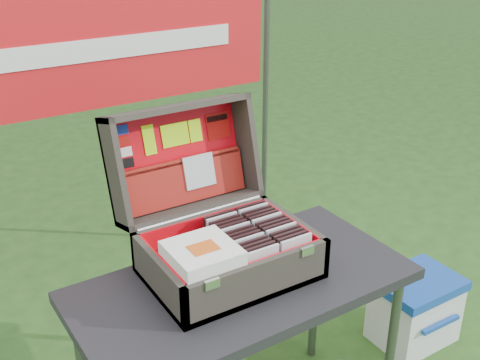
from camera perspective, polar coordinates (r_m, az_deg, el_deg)
table_top at (r=2.10m, az=0.24°, el=-9.93°), size 1.17×0.60×0.04m
table_leg_fr at (r=2.45m, az=14.07°, el=-15.59°), size 0.04×0.04×0.69m
table_leg_br at (r=2.71m, az=7.12°, el=-10.49°), size 0.04×0.04×0.69m
suitcase at (r=2.03m, az=-1.91°, el=-2.06°), size 0.56×0.56×0.51m
suitcase_base_bottom at (r=2.11m, az=-1.00°, el=-8.63°), size 0.56×0.40×0.02m
suitcase_base_wall_front at (r=1.94m, az=1.87°, el=-9.66°), size 0.56×0.02×0.15m
suitcase_base_wall_back at (r=2.22m, az=-3.51°, el=-4.97°), size 0.56×0.02×0.15m
suitcase_base_wall_left at (r=1.98m, az=-7.76°, el=-9.27°), size 0.02×0.40×0.15m
suitcase_base_wall_right at (r=2.21m, az=4.98°, el=-5.21°), size 0.02×0.40×0.15m
suitcase_liner_floor at (r=2.10m, az=-1.00°, el=-8.32°), size 0.51×0.35×0.01m
suitcase_latch_left at (r=1.82m, az=-2.67°, el=-9.83°), size 0.05×0.01×0.03m
suitcase_latch_right at (r=1.99m, az=6.39°, el=-6.69°), size 0.05×0.01×0.03m
suitcase_hinge at (r=2.19m, az=-3.69°, el=-3.16°), size 0.50×0.02×0.02m
suitcase_lid_back at (r=2.27m, az=-6.03°, el=2.17°), size 0.56×0.13×0.39m
suitcase_lid_rim_far at (r=2.20m, az=-6.12°, el=6.84°), size 0.56×0.15×0.06m
suitcase_lid_rim_near at (r=2.25m, az=-4.59°, el=-2.60°), size 0.56×0.15×0.06m
suitcase_lid_rim_left at (r=2.12m, az=-11.78°, el=0.55°), size 0.02×0.25×0.42m
suitcase_lid_rim_right at (r=2.34m, az=0.51°, el=3.40°), size 0.02×0.25×0.42m
suitcase_lid_liner at (r=2.26m, az=-5.88°, el=2.15°), size 0.51×0.10×0.34m
suitcase_liner_wall_front at (r=1.95m, az=1.65°, el=-9.20°), size 0.51×0.01×0.13m
suitcase_liner_wall_back at (r=2.20m, az=-3.34°, el=-4.88°), size 0.51×0.01×0.13m
suitcase_liner_wall_left at (r=1.97m, az=-7.41°, el=-8.89°), size 0.01×0.35×0.13m
suitcase_liner_wall_right at (r=2.19m, az=4.70°, el=-5.06°), size 0.01×0.35×0.13m
suitcase_lid_pocket at (r=2.26m, az=-5.31°, el=-0.17°), size 0.49×0.07×0.16m
suitcase_pocket_edge at (r=2.24m, az=-5.56°, el=1.78°), size 0.48×0.02×0.02m
suitcase_pocket_cd at (r=2.26m, az=-3.89°, el=0.85°), size 0.12×0.04×0.12m
lid_sticker_cc_a at (r=2.17m, az=-11.25°, el=4.67°), size 0.05×0.01×0.03m
lid_sticker_cc_b at (r=2.17m, az=-11.07°, el=3.64°), size 0.05×0.01×0.03m
lid_sticker_cc_c at (r=2.17m, az=-10.88°, el=2.61°), size 0.05×0.01×0.03m
lid_sticker_cc_d at (r=2.18m, az=-10.70°, el=1.58°), size 0.05×0.01×0.03m
lid_card_neon_tall at (r=2.21m, az=-8.60°, el=3.77°), size 0.04×0.03×0.11m
lid_card_neon_main at (r=2.24m, az=-6.17°, el=4.30°), size 0.11×0.03×0.08m
lid_card_neon_small at (r=2.28m, az=-4.26°, el=4.70°), size 0.05×0.03×0.08m
lid_sticker_band at (r=2.32m, az=-2.09°, el=5.16°), size 0.10×0.03×0.10m
lid_sticker_band_bar at (r=2.32m, az=-2.20°, el=5.88°), size 0.09×0.01×0.02m
cd_left_0 at (r=1.97m, az=2.15°, el=-8.28°), size 0.12×0.01×0.14m
cd_left_1 at (r=1.99m, az=1.80°, el=-7.99°), size 0.12×0.01×0.14m
cd_left_2 at (r=2.00m, az=1.45°, el=-7.71°), size 0.12×0.01×0.14m
cd_left_3 at (r=2.02m, az=1.11°, el=-7.42°), size 0.12×0.01×0.14m
cd_left_4 at (r=2.03m, az=0.77°, el=-7.14°), size 0.12×0.01×0.14m
cd_left_5 at (r=2.05m, az=0.44°, el=-6.87°), size 0.12×0.01×0.14m
cd_left_6 at (r=2.06m, az=0.12°, el=-6.60°), size 0.12×0.01×0.14m
cd_left_7 at (r=2.08m, az=-0.20°, el=-6.33°), size 0.12×0.01×0.14m
cd_left_8 at (r=2.10m, az=-0.52°, el=-6.07°), size 0.12×0.01×0.14m
cd_left_9 at (r=2.11m, az=-0.83°, el=-5.81°), size 0.12×0.01×0.14m
cd_left_10 at (r=2.13m, az=-1.13°, el=-5.55°), size 0.12×0.01×0.14m
cd_left_11 at (r=2.14m, az=-1.43°, el=-5.30°), size 0.12×0.01×0.14m
cd_left_12 at (r=2.16m, az=-1.73°, el=-5.05°), size 0.12×0.01×0.14m
cd_left_13 at (r=2.18m, az=-2.02°, el=-4.81°), size 0.12×0.01×0.14m
cd_right_0 at (r=2.04m, az=5.31°, el=-7.17°), size 0.12×0.01×0.14m
cd_right_1 at (r=2.05m, az=4.94°, el=-6.90°), size 0.12×0.01×0.14m
cd_right_2 at (r=2.07m, az=4.58°, el=-6.63°), size 0.12×0.01×0.14m
cd_right_3 at (r=2.08m, az=4.23°, el=-6.37°), size 0.12×0.01×0.14m
cd_right_4 at (r=2.10m, az=3.88°, el=-6.11°), size 0.12×0.01×0.14m
cd_right_5 at (r=2.11m, az=3.54°, el=-5.85°), size 0.12×0.01×0.14m
cd_right_6 at (r=2.13m, az=3.20°, el=-5.60°), size 0.12×0.01×0.14m
cd_right_7 at (r=2.14m, az=2.86°, el=-5.35°), size 0.12×0.01×0.14m
cd_right_8 at (r=2.16m, az=2.53°, el=-5.10°), size 0.12×0.01×0.14m
cd_right_9 at (r=2.17m, az=2.21°, el=-4.86°), size 0.12×0.01×0.14m
cd_right_10 at (r=2.19m, az=1.89°, el=-4.62°), size 0.12×0.01×0.14m
cd_right_11 at (r=2.21m, az=1.58°, el=-4.38°), size 0.12×0.01×0.14m
cd_right_12 at (r=2.22m, az=1.27°, el=-4.15°), size 0.12×0.01×0.14m
cd_right_13 at (r=2.24m, az=0.96°, el=-3.92°), size 0.12×0.01×0.14m
songbook_0 at (r=1.92m, az=-3.59°, el=-7.41°), size 0.21×0.21×0.00m
songbook_1 at (r=1.92m, az=-3.60°, el=-7.28°), size 0.21×0.21×0.00m
songbook_2 at (r=1.92m, az=-3.60°, el=-7.16°), size 0.21×0.21×0.00m
songbook_3 at (r=1.91m, az=-3.61°, el=-7.03°), size 0.21×0.21×0.00m
songbook_4 at (r=1.91m, az=-3.61°, el=-6.90°), size 0.21×0.21×0.00m
songbook_5 at (r=1.91m, az=-3.61°, el=-6.78°), size 0.21×0.21×0.00m
songbook_6 at (r=1.91m, az=-3.62°, el=-6.65°), size 0.21×0.21×0.00m
songbook_7 at (r=1.90m, az=-3.62°, el=-6.52°), size 0.21×0.21×0.00m
songbook_8 at (r=1.90m, az=-3.63°, el=-6.39°), size 0.21×0.21×0.00m
songbook_graphic at (r=1.89m, az=-3.48°, el=-6.42°), size 0.09×0.07×0.00m
cooler at (r=3.00m, az=16.23°, el=-11.68°), size 0.38×0.29×0.34m
cooler_body at (r=3.01m, az=16.18°, el=-12.02°), size 0.37×0.28×0.29m
cooler_lid at (r=2.92m, az=16.57°, el=-9.38°), size 0.38×0.29×0.05m
cooler_handle at (r=2.91m, az=18.50°, el=-12.88°), size 0.23×0.02×0.02m
cardboard_box at (r=3.03m, az=4.77°, el=-8.98°), size 0.42×0.14×0.44m
banner_post_right at (r=3.38m, az=2.41°, el=6.67°), size 0.03×0.03×1.70m
banner at (r=2.87m, az=-11.85°, el=12.24°), size 1.60×0.02×0.55m
banner_text at (r=2.86m, az=-11.76°, el=12.20°), size 1.20×0.00×0.10m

